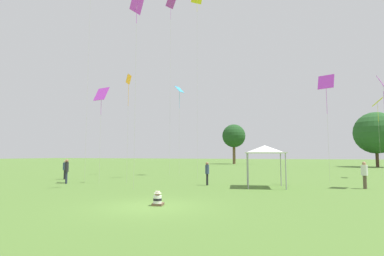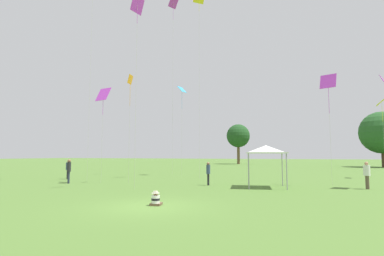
{
  "view_description": "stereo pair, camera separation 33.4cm",
  "coord_description": "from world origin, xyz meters",
  "px_view_note": "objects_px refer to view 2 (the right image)",
  "views": [
    {
      "loc": [
        6.02,
        -11.63,
        2.2
      ],
      "look_at": [
        0.05,
        5.08,
        3.79
      ],
      "focal_mm": 28.0,
      "sensor_mm": 36.0,
      "label": 1
    },
    {
      "loc": [
        6.33,
        -11.51,
        2.2
      ],
      "look_at": [
        0.05,
        5.08,
        3.79
      ],
      "focal_mm": 28.0,
      "sensor_mm": 36.0,
      "label": 2
    }
  ],
  "objects_px": {
    "kite_4": "(199,4)",
    "kite_7": "(173,11)",
    "kite_0": "(130,85)",
    "distant_tree_1": "(382,133)",
    "person_standing_0": "(208,171)",
    "canopy_tent": "(266,150)",
    "kite_5": "(103,96)",
    "kite_6": "(182,92)",
    "person_standing_2": "(69,168)",
    "distant_tree_0": "(238,136)",
    "seated_toddler": "(156,200)",
    "person_standing_3": "(367,173)",
    "person_standing_1": "(68,168)",
    "kite_2": "(328,84)",
    "kite_8": "(382,103)",
    "kite_3": "(137,11)"
  },
  "relations": [
    {
      "from": "canopy_tent",
      "to": "kite_5",
      "type": "bearing_deg",
      "value": -174.05
    },
    {
      "from": "person_standing_1",
      "to": "kite_3",
      "type": "bearing_deg",
      "value": 18.9
    },
    {
      "from": "person_standing_3",
      "to": "kite_8",
      "type": "height_order",
      "value": "kite_8"
    },
    {
      "from": "person_standing_3",
      "to": "kite_2",
      "type": "height_order",
      "value": "kite_2"
    },
    {
      "from": "person_standing_0",
      "to": "kite_7",
      "type": "bearing_deg",
      "value": -17.26
    },
    {
      "from": "kite_4",
      "to": "kite_8",
      "type": "distance_m",
      "value": 19.93
    },
    {
      "from": "person_standing_3",
      "to": "kite_8",
      "type": "distance_m",
      "value": 12.6
    },
    {
      "from": "seated_toddler",
      "to": "kite_8",
      "type": "xyz_separation_m",
      "value": [
        13.11,
        20.84,
        6.87
      ]
    },
    {
      "from": "person_standing_1",
      "to": "kite_2",
      "type": "bearing_deg",
      "value": 49.53
    },
    {
      "from": "kite_7",
      "to": "distant_tree_0",
      "type": "height_order",
      "value": "kite_7"
    },
    {
      "from": "person_standing_0",
      "to": "kite_6",
      "type": "relative_size",
      "value": 0.17
    },
    {
      "from": "distant_tree_0",
      "to": "person_standing_1",
      "type": "bearing_deg",
      "value": -96.04
    },
    {
      "from": "kite_5",
      "to": "distant_tree_0",
      "type": "distance_m",
      "value": 51.47
    },
    {
      "from": "kite_3",
      "to": "kite_6",
      "type": "height_order",
      "value": "kite_3"
    },
    {
      "from": "kite_4",
      "to": "kite_7",
      "type": "height_order",
      "value": "kite_7"
    },
    {
      "from": "canopy_tent",
      "to": "kite_3",
      "type": "xyz_separation_m",
      "value": [
        -7.85,
        -3.92,
        9.4
      ]
    },
    {
      "from": "canopy_tent",
      "to": "kite_6",
      "type": "distance_m",
      "value": 14.94
    },
    {
      "from": "person_standing_1",
      "to": "kite_8",
      "type": "xyz_separation_m",
      "value": [
        27.17,
        11.07,
        6.11
      ]
    },
    {
      "from": "kite_0",
      "to": "kite_8",
      "type": "distance_m",
      "value": 23.48
    },
    {
      "from": "kite_0",
      "to": "distant_tree_1",
      "type": "relative_size",
      "value": 0.87
    },
    {
      "from": "kite_2",
      "to": "kite_3",
      "type": "height_order",
      "value": "kite_3"
    },
    {
      "from": "canopy_tent",
      "to": "kite_7",
      "type": "bearing_deg",
      "value": 140.73
    },
    {
      "from": "kite_4",
      "to": "kite_7",
      "type": "distance_m",
      "value": 5.76
    },
    {
      "from": "person_standing_3",
      "to": "distant_tree_0",
      "type": "height_order",
      "value": "distant_tree_0"
    },
    {
      "from": "person_standing_1",
      "to": "kite_2",
      "type": "distance_m",
      "value": 22.92
    },
    {
      "from": "person_standing_2",
      "to": "kite_2",
      "type": "relative_size",
      "value": 0.23
    },
    {
      "from": "kite_3",
      "to": "person_standing_0",
      "type": "bearing_deg",
      "value": -167.03
    },
    {
      "from": "person_standing_2",
      "to": "distant_tree_0",
      "type": "distance_m",
      "value": 52.95
    },
    {
      "from": "kite_2",
      "to": "distant_tree_1",
      "type": "distance_m",
      "value": 39.69
    },
    {
      "from": "kite_7",
      "to": "kite_6",
      "type": "bearing_deg",
      "value": 158.79
    },
    {
      "from": "person_standing_2",
      "to": "distant_tree_1",
      "type": "bearing_deg",
      "value": -90.35
    },
    {
      "from": "kite_5",
      "to": "distant_tree_0",
      "type": "xyz_separation_m",
      "value": [
        -0.02,
        51.47,
        -0.21
      ]
    },
    {
      "from": "canopy_tent",
      "to": "kite_4",
      "type": "distance_m",
      "value": 16.86
    },
    {
      "from": "kite_0",
      "to": "kite_5",
      "type": "xyz_separation_m",
      "value": [
        -1.96,
        -0.81,
        -0.93
      ]
    },
    {
      "from": "canopy_tent",
      "to": "kite_3",
      "type": "distance_m",
      "value": 12.86
    },
    {
      "from": "kite_5",
      "to": "kite_6",
      "type": "relative_size",
      "value": 0.78
    },
    {
      "from": "distant_tree_0",
      "to": "distant_tree_1",
      "type": "distance_m",
      "value": 29.37
    },
    {
      "from": "seated_toddler",
      "to": "person_standing_3",
      "type": "bearing_deg",
      "value": 34.83
    },
    {
      "from": "person_standing_3",
      "to": "person_standing_1",
      "type": "bearing_deg",
      "value": -106.79
    },
    {
      "from": "person_standing_2",
      "to": "person_standing_3",
      "type": "relative_size",
      "value": 1.06
    },
    {
      "from": "distant_tree_0",
      "to": "kite_4",
      "type": "bearing_deg",
      "value": -82.69
    },
    {
      "from": "person_standing_3",
      "to": "seated_toddler",
      "type": "bearing_deg",
      "value": -61.7
    },
    {
      "from": "kite_0",
      "to": "person_standing_3",
      "type": "bearing_deg",
      "value": 132.38
    },
    {
      "from": "kite_2",
      "to": "kite_4",
      "type": "bearing_deg",
      "value": -130.0
    },
    {
      "from": "kite_3",
      "to": "distant_tree_1",
      "type": "height_order",
      "value": "kite_3"
    },
    {
      "from": "distant_tree_0",
      "to": "distant_tree_1",
      "type": "xyz_separation_m",
      "value": [
        27.84,
        -9.34,
        -0.54
      ]
    },
    {
      "from": "person_standing_2",
      "to": "person_standing_3",
      "type": "xyz_separation_m",
      "value": [
        20.76,
        3.78,
        -0.11
      ]
    },
    {
      "from": "kite_3",
      "to": "distant_tree_1",
      "type": "distance_m",
      "value": 50.73
    },
    {
      "from": "seated_toddler",
      "to": "kite_7",
      "type": "distance_m",
      "value": 26.79
    },
    {
      "from": "kite_4",
      "to": "distant_tree_0",
      "type": "bearing_deg",
      "value": -81.26
    }
  ]
}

